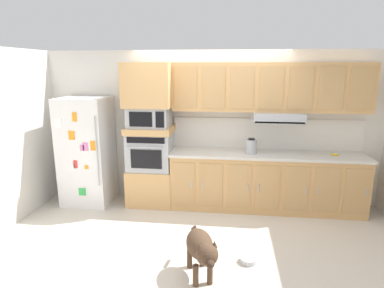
{
  "coord_description": "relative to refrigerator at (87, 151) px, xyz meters",
  "views": [
    {
      "loc": [
        0.34,
        -4.23,
        2.24
      ],
      "look_at": [
        -0.24,
        0.56,
        1.08
      ],
      "focal_mm": 30.2,
      "sensor_mm": 36.0,
      "label": 1
    }
  ],
  "objects": [
    {
      "name": "screwdriver",
      "position": [
        3.94,
        0.06,
        0.05
      ],
      "size": [
        0.16,
        0.17,
        0.03
      ],
      "color": "yellow",
      "rests_on": "countertop_slab"
    },
    {
      "name": "backsplash_panel",
      "position": [
        2.93,
        0.36,
        0.29
      ],
      "size": [
        3.03,
        0.02,
        0.5
      ],
      "primitive_type": "cube",
      "color": "silver",
      "rests_on": "countertop_slab"
    },
    {
      "name": "back_kitchen_wall",
      "position": [
        2.01,
        0.43,
        0.37
      ],
      "size": [
        6.2,
        0.12,
        2.5
      ],
      "primitive_type": "cube",
      "color": "silver",
      "rests_on": "ground"
    },
    {
      "name": "lower_cabinet_run",
      "position": [
        2.93,
        0.07,
        -0.44
      ],
      "size": [
        2.99,
        0.63,
        0.88
      ],
      "color": "tan",
      "rests_on": "ground"
    },
    {
      "name": "ground_plane",
      "position": [
        2.01,
        -0.68,
        -0.88
      ],
      "size": [
        9.6,
        9.6,
        0.0
      ],
      "primitive_type": "plane",
      "color": "beige"
    },
    {
      "name": "refrigerator",
      "position": [
        0.0,
        0.0,
        0.0
      ],
      "size": [
        0.76,
        0.73,
        1.76
      ],
      "color": "white",
      "rests_on": "ground"
    },
    {
      "name": "upper_cabinet_with_hood",
      "position": [
        2.94,
        0.19,
        1.02
      ],
      "size": [
        2.99,
        0.48,
        0.88
      ],
      "color": "tan",
      "rests_on": "backsplash_panel"
    },
    {
      "name": "oven_base_cabinet",
      "position": [
        1.06,
        0.07,
        -0.58
      ],
      "size": [
        0.74,
        0.62,
        0.6
      ],
      "primitive_type": "cube",
      "color": "tan",
      "rests_on": "ground"
    },
    {
      "name": "appliance_upper_cabinet",
      "position": [
        1.06,
        0.07,
        1.08
      ],
      "size": [
        0.74,
        0.62,
        0.68
      ],
      "primitive_type": "cube",
      "color": "tan",
      "rests_on": "microwave"
    },
    {
      "name": "built_in_oven",
      "position": [
        1.06,
        0.07,
        0.02
      ],
      "size": [
        0.7,
        0.62,
        0.6
      ],
      "color": "#A8AAAF",
      "rests_on": "oven_base_cabinet"
    },
    {
      "name": "electric_kettle",
      "position": [
        2.68,
        0.02,
        0.15
      ],
      "size": [
        0.17,
        0.17,
        0.24
      ],
      "color": "#A8AAAF",
      "rests_on": "countertop_slab"
    },
    {
      "name": "side_panel_left",
      "position": [
        -0.79,
        -0.68,
        0.37
      ],
      "size": [
        0.12,
        7.1,
        2.5
      ],
      "primitive_type": "cube",
      "color": "silver",
      "rests_on": "ground"
    },
    {
      "name": "microwave",
      "position": [
        1.06,
        0.07,
        0.58
      ],
      "size": [
        0.64,
        0.54,
        0.32
      ],
      "color": "#A8AAAF",
      "rests_on": "appliance_mid_shelf"
    },
    {
      "name": "dog",
      "position": [
        2.07,
        -1.88,
        -0.5
      ],
      "size": [
        0.42,
        0.86,
        0.59
      ],
      "rotation": [
        0.0,
        0.0,
        -1.25
      ],
      "color": "#473323",
      "rests_on": "ground"
    },
    {
      "name": "countertop_slab",
      "position": [
        2.93,
        0.07,
        0.02
      ],
      "size": [
        3.03,
        0.64,
        0.04
      ],
      "primitive_type": "cube",
      "color": "beige",
      "rests_on": "lower_cabinet_run"
    },
    {
      "name": "appliance_mid_shelf",
      "position": [
        1.06,
        0.07,
        0.37
      ],
      "size": [
        0.74,
        0.62,
        0.1
      ],
      "primitive_type": "cube",
      "color": "tan",
      "rests_on": "built_in_oven"
    },
    {
      "name": "dog_food_bowl",
      "position": [
        2.6,
        -1.5,
        -0.85
      ],
      "size": [
        0.2,
        0.2,
        0.06
      ],
      "color": "#B2B7BC",
      "rests_on": "ground"
    }
  ]
}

